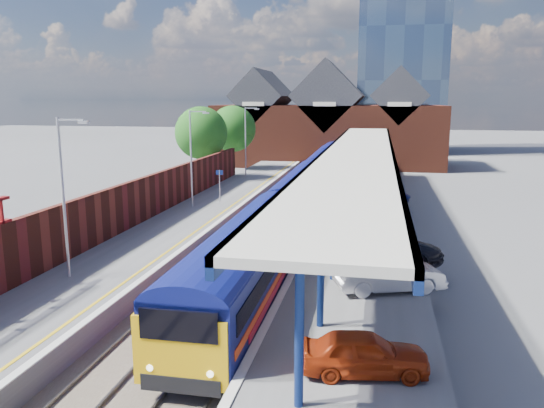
% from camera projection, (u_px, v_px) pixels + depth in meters
% --- Properties ---
extents(ground, '(240.00, 240.00, 0.00)m').
position_uv_depth(ground, '(296.00, 203.00, 45.55)').
color(ground, '#5B5B5E').
rests_on(ground, ground).
extents(ballast_bed, '(6.00, 76.00, 0.06)m').
position_uv_depth(ballast_bed, '(274.00, 230.00, 35.93)').
color(ballast_bed, '#473D33').
rests_on(ballast_bed, ground).
extents(rails, '(4.51, 76.00, 0.14)m').
position_uv_depth(rails, '(274.00, 229.00, 35.91)').
color(rails, slate).
rests_on(rails, ground).
extents(left_platform, '(5.00, 76.00, 1.00)m').
position_uv_depth(left_platform, '(197.00, 220.00, 36.91)').
color(left_platform, '#565659').
rests_on(left_platform, ground).
extents(right_platform, '(6.00, 76.00, 1.00)m').
position_uv_depth(right_platform, '(364.00, 228.00, 34.68)').
color(right_platform, '#565659').
rests_on(right_platform, ground).
extents(coping_left, '(0.30, 76.00, 0.05)m').
position_uv_depth(coping_left, '(229.00, 214.00, 36.35)').
color(coping_left, silver).
rests_on(coping_left, left_platform).
extents(coping_right, '(0.30, 76.00, 0.05)m').
position_uv_depth(coping_right, '(320.00, 218.00, 35.13)').
color(coping_right, silver).
rests_on(coping_right, right_platform).
extents(yellow_line, '(0.14, 76.00, 0.01)m').
position_uv_depth(yellow_line, '(221.00, 214.00, 36.47)').
color(yellow_line, yellow).
rests_on(yellow_line, left_platform).
extents(train, '(2.94, 65.92, 3.45)m').
position_uv_depth(train, '(316.00, 176.00, 46.36)').
color(train, navy).
rests_on(train, ground).
extents(canopy, '(4.50, 52.00, 4.48)m').
position_uv_depth(canopy, '(359.00, 152.00, 35.73)').
color(canopy, '#0E1F52').
rests_on(canopy, right_platform).
extents(lamp_post_b, '(1.48, 0.18, 7.00)m').
position_uv_depth(lamp_post_b, '(66.00, 188.00, 22.74)').
color(lamp_post_b, '#A5A8AA').
rests_on(lamp_post_b, left_platform).
extents(lamp_post_c, '(1.48, 0.18, 7.00)m').
position_uv_depth(lamp_post_c, '(193.00, 152.00, 38.13)').
color(lamp_post_c, '#A5A8AA').
rests_on(lamp_post_c, left_platform).
extents(lamp_post_d, '(1.48, 0.18, 7.00)m').
position_uv_depth(lamp_post_d, '(247.00, 137.00, 53.52)').
color(lamp_post_d, '#A5A8AA').
rests_on(lamp_post_d, left_platform).
extents(platform_sign, '(0.55, 0.08, 2.50)m').
position_uv_depth(platform_sign, '(220.00, 181.00, 40.23)').
color(platform_sign, '#A5A8AA').
rests_on(platform_sign, left_platform).
extents(brick_wall, '(0.35, 50.00, 3.86)m').
position_uv_depth(brick_wall, '(116.00, 209.00, 30.82)').
color(brick_wall, '#582317').
rests_on(brick_wall, left_platform).
extents(station_building, '(30.00, 12.12, 13.78)m').
position_uv_depth(station_building, '(329.00, 124.00, 71.43)').
color(station_building, '#582317').
rests_on(station_building, ground).
extents(glass_tower, '(14.20, 14.20, 40.30)m').
position_uv_depth(glass_tower, '(403.00, 29.00, 87.80)').
color(glass_tower, '#485C7C').
rests_on(glass_tower, ground).
extents(tree_near, '(5.20, 5.20, 8.10)m').
position_uv_depth(tree_near, '(202.00, 135.00, 52.21)').
color(tree_near, '#382314').
rests_on(tree_near, ground).
extents(tree_far, '(5.20, 5.20, 8.10)m').
position_uv_depth(tree_far, '(234.00, 130.00, 59.71)').
color(tree_far, '#382314').
rests_on(tree_far, ground).
extents(parked_car_red, '(3.86, 2.04, 1.25)m').
position_uv_depth(parked_car_red, '(364.00, 353.00, 15.10)').
color(parked_car_red, '#9A2A0C').
rests_on(parked_car_red, right_platform).
extents(parked_car_silver, '(4.69, 2.96, 1.46)m').
position_uv_depth(parked_car_silver, '(389.00, 274.00, 21.68)').
color(parked_car_silver, silver).
rests_on(parked_car_silver, right_platform).
extents(parked_car_dark, '(5.23, 3.36, 1.41)m').
position_uv_depth(parked_car_dark, '(393.00, 245.00, 25.98)').
color(parked_car_dark, black).
rests_on(parked_car_dark, right_platform).
extents(parked_car_blue, '(4.73, 2.48, 1.27)m').
position_uv_depth(parked_car_blue, '(380.00, 194.00, 40.56)').
color(parked_car_blue, navy).
rests_on(parked_car_blue, right_platform).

